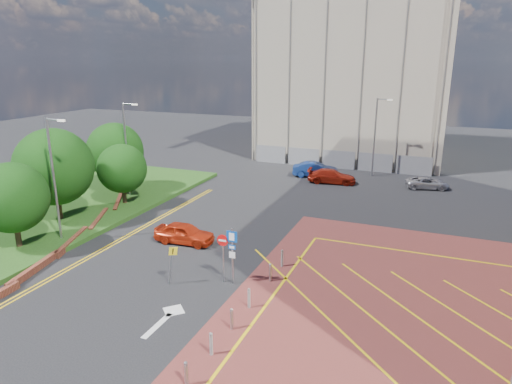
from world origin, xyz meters
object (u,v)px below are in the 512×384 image
Objects in this scene: lamp_left_far at (127,146)px; warning_sign at (172,260)px; car_blue_back at (315,170)px; car_red_back at (332,176)px; lamp_left_near at (54,175)px; car_red_left at (184,233)px; lamp_back at (376,134)px; tree_b at (54,167)px; tree_d at (115,151)px; sign_cluster at (229,250)px; tree_a at (12,198)px; tree_c at (122,169)px; car_silver_back at (427,183)px.

lamp_left_far is 17.49m from warning_sign.
car_red_back is at bearing -142.90° from car_blue_back.
lamp_left_near is at bearing 140.75° from car_red_back.
lamp_left_near is 9.05m from car_red_left.
car_red_left is 19.45m from car_red_back.
tree_b is at bearing -130.41° from lamp_back.
tree_d is 1.90× the size of sign_cluster.
tree_d is 1.51× the size of car_red_left.
lamp_back is 29.23m from warning_sign.
tree_a is 27.99m from car_red_back.
sign_cluster is 0.69× the size of car_red_back.
car_blue_back is (12.61, 25.42, -2.74)m from tree_a.
lamp_back is 7.04m from car_blue_back.
tree_d is at bearing 116.53° from car_blue_back.
tree_b is 7.10m from lamp_left_far.
tree_b is 1.44× the size of car_red_back.
tree_c is at bearing -65.29° from lamp_left_far.
tree_d is 0.76× the size of lamp_left_near.
tree_b is 4.32m from lamp_left_near.
car_red_left is (9.56, -7.00, -3.98)m from lamp_left_far.
tree_b is at bearing 106.70° from tree_a.
lamp_left_near is 10.74m from warning_sign.
lamp_back is (19.58, 23.00, 0.12)m from tree_b.
car_silver_back is at bearing 28.51° from lamp_left_far.
lamp_left_near reaches higher than tree_c.
car_red_back is at bearing 85.11° from car_silver_back.
lamp_left_near is 30.80m from lamp_back.
tree_c is 0.61× the size of lamp_left_far.
car_red_left is at bearing 157.47° from car_blue_back.
warning_sign is at bearing -159.04° from car_red_left.
lamp_left_near reaches higher than sign_cluster.
lamp_left_near is 32.05m from car_silver_back.
lamp_left_near and lamp_left_far have the same top height.
lamp_back reaches higher than car_silver_back.
car_silver_back is (26.02, 12.01, -3.33)m from tree_d.
tree_b is 25.06m from car_blue_back.
car_blue_back is at bearing 51.86° from tree_c.
tree_d is 25.47m from lamp_back.
lamp_left_near reaches higher than car_blue_back.
car_red_left is at bearing 114.29° from warning_sign.
tree_b is 11.22m from car_red_left.
lamp_left_far is at bearing 50.47° from car_red_left.
lamp_left_near reaches higher than lamp_back.
warning_sign is at bearing -22.24° from tree_b.
tree_c is 8.20m from lamp_left_near.
car_red_back is at bearing 43.74° from tree_c.
tree_a is 13.24m from tree_d.
tree_d is (-3.00, 3.00, 0.68)m from tree_c.
tree_d reaches higher than car_red_left.
warning_sign is at bearing -43.51° from tree_d.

